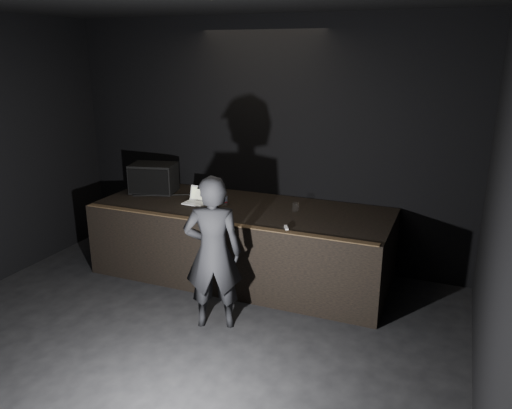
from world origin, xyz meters
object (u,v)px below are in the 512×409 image
(stage_riser, at_px, (242,241))
(beer_can, at_px, (225,199))
(laptop, at_px, (197,199))
(person, at_px, (213,253))
(stage_monitor, at_px, (154,178))

(stage_riser, height_order, beer_can, beer_can)
(laptop, distance_m, beer_can, 0.41)
(laptop, xyz_separation_m, person, (0.90, -1.28, -0.17))
(stage_riser, bearing_deg, stage_monitor, 172.81)
(laptop, relative_size, beer_can, 1.85)
(stage_riser, xyz_separation_m, laptop, (-0.65, -0.05, 0.56))
(stage_monitor, xyz_separation_m, person, (1.76, -1.53, -0.33))
(person, bearing_deg, stage_riser, -101.17)
(stage_monitor, bearing_deg, beer_can, -22.39)
(beer_can, bearing_deg, person, -69.61)
(stage_riser, bearing_deg, beer_can, -176.81)
(stage_monitor, relative_size, beer_can, 4.12)
(beer_can, relative_size, person, 0.10)
(person, bearing_deg, stage_monitor, -62.68)
(stage_riser, xyz_separation_m, beer_can, (-0.24, -0.01, 0.59))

